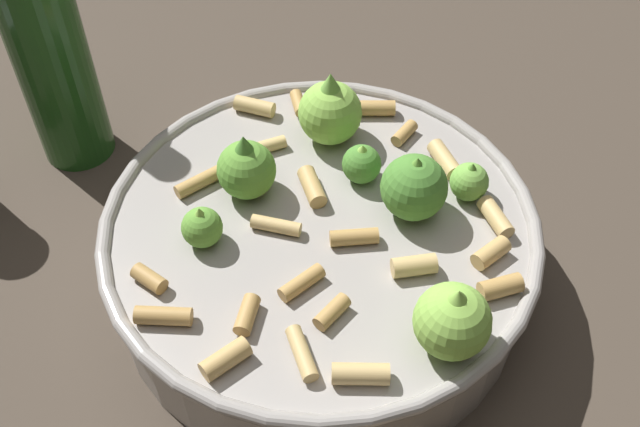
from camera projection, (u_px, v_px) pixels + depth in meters
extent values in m
plane|color=#42382D|center=(320.00, 280.00, 0.54)|extent=(2.40, 2.40, 0.00)
cylinder|color=#9E9993|center=(320.00, 253.00, 0.52)|extent=(0.28, 0.28, 0.06)
torus|color=#9E9993|center=(320.00, 224.00, 0.50)|extent=(0.29, 0.29, 0.01)
sphere|color=#4C8933|center=(362.00, 164.00, 0.51)|extent=(0.03, 0.03, 0.03)
cone|color=#8CC64C|center=(362.00, 151.00, 0.50)|extent=(0.01, 0.01, 0.01)
sphere|color=#75B247|center=(469.00, 182.00, 0.50)|extent=(0.03, 0.03, 0.03)
cone|color=#609E38|center=(472.00, 169.00, 0.49)|extent=(0.01, 0.01, 0.01)
sphere|color=#4C8933|center=(413.00, 186.00, 0.49)|extent=(0.04, 0.04, 0.04)
cone|color=#609E38|center=(416.00, 164.00, 0.47)|extent=(0.02, 0.02, 0.01)
sphere|color=#609E38|center=(201.00, 222.00, 0.48)|extent=(0.03, 0.03, 0.03)
cone|color=#8CC64C|center=(199.00, 208.00, 0.47)|extent=(0.01, 0.01, 0.01)
sphere|color=#609E38|center=(246.00, 170.00, 0.50)|extent=(0.04, 0.04, 0.04)
cone|color=#4C8933|center=(244.00, 147.00, 0.48)|extent=(0.02, 0.02, 0.02)
sphere|color=#8CC64C|center=(452.00, 321.00, 0.42)|extent=(0.04, 0.04, 0.04)
cone|color=#8CC64C|center=(457.00, 299.00, 0.40)|extent=(0.02, 0.02, 0.02)
sphere|color=#8CC64C|center=(330.00, 113.00, 0.53)|extent=(0.05, 0.05, 0.05)
cone|color=#75B247|center=(330.00, 86.00, 0.52)|extent=(0.02, 0.02, 0.02)
cylinder|color=tan|center=(414.00, 266.00, 0.46)|extent=(0.01, 0.03, 0.01)
cylinder|color=tan|center=(267.00, 146.00, 0.54)|extent=(0.01, 0.03, 0.01)
cylinder|color=tan|center=(163.00, 316.00, 0.44)|extent=(0.02, 0.03, 0.01)
cylinder|color=tan|center=(444.00, 159.00, 0.53)|extent=(0.03, 0.02, 0.01)
cylinder|color=tan|center=(354.00, 237.00, 0.48)|extent=(0.01, 0.03, 0.01)
cylinder|color=tan|center=(491.00, 253.00, 0.47)|extent=(0.02, 0.03, 0.01)
cylinder|color=tan|center=(307.00, 188.00, 0.51)|extent=(0.03, 0.02, 0.01)
cylinder|color=tan|center=(369.00, 372.00, 0.42)|extent=(0.02, 0.03, 0.01)
cylinder|color=tan|center=(199.00, 182.00, 0.51)|extent=(0.02, 0.03, 0.01)
cylinder|color=tan|center=(149.00, 279.00, 0.46)|extent=(0.02, 0.02, 0.01)
cylinder|color=tan|center=(404.00, 133.00, 0.55)|extent=(0.02, 0.02, 0.01)
cylinder|color=tan|center=(373.00, 108.00, 0.56)|extent=(0.02, 0.03, 0.01)
cylinder|color=tan|center=(275.00, 222.00, 0.49)|extent=(0.02, 0.03, 0.01)
cylinder|color=tan|center=(247.00, 315.00, 0.44)|extent=(0.03, 0.02, 0.01)
cylinder|color=tan|center=(496.00, 217.00, 0.49)|extent=(0.03, 0.02, 0.01)
cylinder|color=tan|center=(225.00, 359.00, 0.42)|extent=(0.02, 0.03, 0.01)
cylinder|color=tan|center=(255.00, 106.00, 0.56)|extent=(0.03, 0.03, 0.01)
cylinder|color=tan|center=(500.00, 287.00, 0.45)|extent=(0.01, 0.03, 0.01)
cylinder|color=tan|center=(302.00, 353.00, 0.43)|extent=(0.03, 0.01, 0.01)
cylinder|color=tan|center=(332.00, 312.00, 0.44)|extent=(0.02, 0.03, 0.01)
cylinder|color=tan|center=(302.00, 283.00, 0.46)|extent=(0.02, 0.03, 0.01)
cylinder|color=tan|center=(298.00, 103.00, 0.57)|extent=(0.02, 0.01, 0.01)
cylinder|color=#1E4C19|center=(54.00, 67.00, 0.57)|extent=(0.06, 0.06, 0.17)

